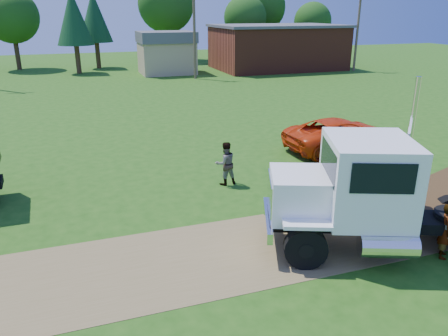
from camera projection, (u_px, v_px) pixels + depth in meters
name	position (u px, v px, depth m)	size (l,w,h in m)	color
ground	(305.00, 239.00, 14.17)	(140.00, 140.00, 0.00)	#1F4F11
dirt_track	(305.00, 239.00, 14.16)	(120.00, 4.20, 0.01)	brown
white_semi_tractor	(369.00, 195.00, 13.06)	(8.72, 5.56, 5.21)	black
orange_pickup	(342.00, 135.00, 22.80)	(2.81, 6.10, 1.69)	red
spectator_a	(446.00, 231.00, 12.88)	(0.63, 0.41, 1.72)	#999999
spectator_b	(225.00, 163.00, 18.32)	(0.90, 0.71, 1.86)	#999999
brick_building	(277.00, 47.00, 54.31)	(15.40, 10.40, 5.30)	maroon
tan_shed	(167.00, 52.00, 50.11)	(6.20, 5.40, 4.70)	tan
utility_poles	(194.00, 33.00, 45.49)	(42.20, 0.28, 9.00)	brown
tree_row	(137.00, 12.00, 57.30)	(56.33, 16.53, 11.73)	#342315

